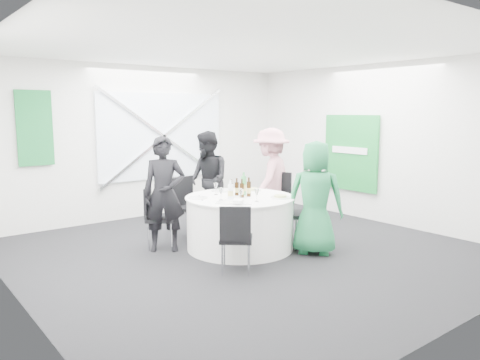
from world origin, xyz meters
TOP-DOWN VIEW (x-y plane):
  - floor at (0.00, 0.00)m, footprint 6.00×6.00m
  - ceiling at (0.00, 0.00)m, footprint 6.00×6.00m
  - wall_back at (0.00, 3.00)m, footprint 6.00×0.00m
  - wall_front at (0.00, -3.00)m, footprint 6.00×0.00m
  - wall_left at (-3.00, 0.00)m, footprint 0.00×6.00m
  - wall_right at (3.00, 0.00)m, footprint 0.00×6.00m
  - window_panel at (0.30, 2.96)m, footprint 2.60×0.03m
  - window_brace_a at (0.30, 2.92)m, footprint 2.63×0.05m
  - window_brace_b at (0.30, 2.92)m, footprint 2.63×0.05m
  - green_banner at (-2.00, 2.95)m, footprint 0.55×0.04m
  - green_sign at (2.94, 0.60)m, footprint 0.05×1.20m
  - banquet_table at (0.00, 0.20)m, footprint 1.56×1.56m
  - chair_back at (-0.19, 1.30)m, footprint 0.49×0.50m
  - chair_back_left at (-0.94, 0.97)m, footprint 0.57×0.57m
  - chair_back_right at (1.09, 0.62)m, footprint 0.58×0.57m
  - chair_front_right at (0.89, -0.37)m, footprint 0.63×0.62m
  - chair_front_left at (-0.71, -0.62)m, footprint 0.55×0.55m
  - person_man_back_left at (-0.90, 0.79)m, footprint 0.71×0.65m
  - person_man_back at (0.25, 1.39)m, footprint 0.60×0.88m
  - person_woman_pink at (1.11, 0.78)m, footprint 1.21×0.96m
  - person_woman_green at (0.67, -0.63)m, footprint 0.87×0.91m
  - plate_back at (0.05, 0.74)m, footprint 0.29×0.29m
  - plate_back_left at (-0.54, 0.46)m, footprint 0.27×0.27m
  - plate_back_right at (0.46, 0.48)m, footprint 0.26×0.26m
  - plate_front_right at (0.38, -0.23)m, footprint 0.27×0.27m
  - plate_front_left at (-0.42, -0.05)m, footprint 0.27×0.27m
  - napkin at (-0.36, -0.22)m, footprint 0.21×0.20m
  - beer_bottle_a at (-0.09, 0.29)m, footprint 0.06×0.06m
  - beer_bottle_b at (0.03, 0.32)m, footprint 0.06×0.06m
  - beer_bottle_c at (0.11, 0.14)m, footprint 0.06×0.06m
  - beer_bottle_d at (-0.01, 0.14)m, footprint 0.06×0.06m
  - green_water_bottle at (0.12, 0.27)m, footprint 0.08×0.08m
  - clear_water_bottle at (-0.22, 0.13)m, footprint 0.08×0.08m
  - wine_glass_a at (-0.17, 0.56)m, footprint 0.07×0.07m
  - wine_glass_b at (-0.04, -0.22)m, footprint 0.07×0.07m
  - wine_glass_c at (-0.36, 0.16)m, footprint 0.07×0.07m
  - wine_glass_d at (-0.21, -0.08)m, footprint 0.07×0.07m
  - fork_a at (0.33, -0.27)m, footprint 0.10×0.13m
  - knife_a at (0.52, -0.06)m, footprint 0.11×0.12m
  - fork_b at (-0.43, 0.58)m, footprint 0.08×0.14m
  - knife_b at (-0.56, 0.33)m, footprint 0.09×0.14m
  - fork_c at (-0.52, -0.04)m, footprint 0.11×0.12m
  - knife_c at (-0.28, -0.30)m, footprint 0.11×0.12m

SIDE VIEW (x-z plane):
  - floor at x=0.00m, z-range 0.00..0.00m
  - banquet_table at x=0.00m, z-range 0.00..0.76m
  - chair_front_left at x=-0.71m, z-range 0.07..0.93m
  - chair_back_left at x=-0.94m, z-range 0.08..0.96m
  - chair_back at x=-0.19m, z-range 0.08..1.01m
  - chair_back_right at x=1.09m, z-range 0.09..1.06m
  - chair_front_right at x=0.89m, z-range 0.09..1.08m
  - fork_a at x=0.33m, z-range 0.76..0.77m
  - knife_a at x=0.52m, z-range 0.76..0.77m
  - fork_b at x=-0.43m, z-range 0.76..0.77m
  - knife_b at x=-0.56m, z-range 0.76..0.77m
  - fork_c at x=-0.52m, z-range 0.76..0.77m
  - knife_c at x=-0.28m, z-range 0.76..0.77m
  - plate_back at x=0.05m, z-range 0.76..0.77m
  - plate_back_left at x=-0.54m, z-range 0.76..0.77m
  - plate_front_left at x=-0.42m, z-range 0.76..0.77m
  - plate_back_right at x=0.46m, z-range 0.76..0.80m
  - plate_front_right at x=0.38m, z-range 0.76..0.80m
  - person_woman_green at x=0.67m, z-range 0.00..1.57m
  - napkin at x=-0.36m, z-range 0.78..0.82m
  - person_man_back_left at x=-0.90m, z-range 0.00..1.63m
  - person_man_back at x=0.25m, z-range 0.00..1.65m
  - person_woman_pink at x=1.11m, z-range 0.00..1.70m
  - beer_bottle_b at x=0.03m, z-range 0.73..0.98m
  - beer_bottle_a at x=-0.09m, z-range 0.73..0.98m
  - beer_bottle_d at x=-0.01m, z-range 0.73..0.99m
  - clear_water_bottle at x=-0.22m, z-range 0.73..1.00m
  - beer_bottle_c at x=0.11m, z-range 0.73..1.00m
  - wine_glass_a at x=-0.17m, z-range 0.80..0.97m
  - wine_glass_b at x=-0.04m, z-range 0.80..0.97m
  - wine_glass_c at x=-0.36m, z-range 0.80..0.97m
  - wine_glass_d at x=-0.21m, z-range 0.80..0.97m
  - green_water_bottle at x=0.12m, z-range 0.73..1.06m
  - green_sign at x=2.94m, z-range 0.50..1.90m
  - wall_back at x=0.00m, z-range -1.60..4.40m
  - wall_front at x=0.00m, z-range -1.60..4.40m
  - wall_left at x=-3.00m, z-range -1.60..4.40m
  - wall_right at x=3.00m, z-range -1.60..4.40m
  - window_panel at x=0.30m, z-range 0.70..2.30m
  - window_brace_a at x=0.30m, z-range 0.58..2.42m
  - window_brace_b at x=0.30m, z-range 0.58..2.42m
  - green_banner at x=-2.00m, z-range 1.10..2.30m
  - ceiling at x=0.00m, z-range 2.80..2.80m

